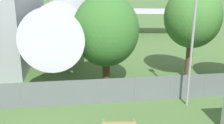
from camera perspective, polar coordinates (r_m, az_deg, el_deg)
perimeter_fence at (r=18.21m, az=5.09°, el=-5.95°), size 56.07×0.07×1.77m
airplane at (r=40.07m, az=-8.51°, el=11.48°), size 37.09×45.89×13.16m
tree_left_of_cabin at (r=22.52m, az=17.15°, el=9.27°), size 4.62×4.62×7.80m
tree_behind_benches at (r=19.73m, az=-1.34°, el=6.86°), size 4.98×4.98×7.25m
light_mast at (r=17.15m, az=17.31°, el=6.78°), size 0.44×0.44×8.53m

